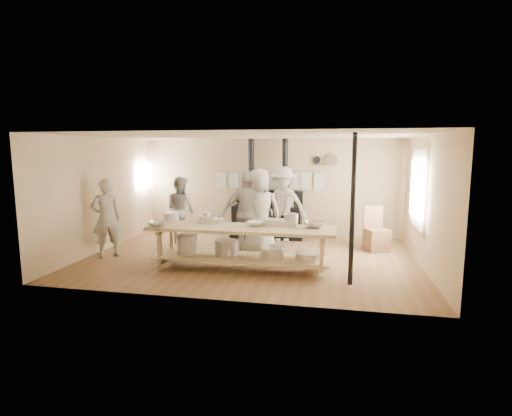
# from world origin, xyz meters

# --- Properties ---
(ground) EXTENTS (7.00, 7.00, 0.00)m
(ground) POSITION_xyz_m (0.00, 0.00, 0.00)
(ground) COLOR brown
(ground) RESTS_ON ground
(room_shell) EXTENTS (7.00, 7.00, 7.00)m
(room_shell) POSITION_xyz_m (0.00, 0.00, 1.62)
(room_shell) COLOR tan
(room_shell) RESTS_ON ground
(window_right) EXTENTS (0.09, 1.50, 1.65)m
(window_right) POSITION_xyz_m (3.47, 0.60, 1.50)
(window_right) COLOR beige
(window_right) RESTS_ON ground
(left_opening) EXTENTS (0.00, 0.90, 0.90)m
(left_opening) POSITION_xyz_m (-3.45, 2.00, 1.60)
(left_opening) COLOR white
(left_opening) RESTS_ON ground
(stove) EXTENTS (1.90, 0.75, 2.60)m
(stove) POSITION_xyz_m (-0.01, 2.12, 0.52)
(stove) COLOR black
(stove) RESTS_ON ground
(towel_rail) EXTENTS (3.00, 0.04, 0.47)m
(towel_rail) POSITION_xyz_m (-0.00, 2.40, 1.55)
(towel_rail) COLOR #9D8959
(towel_rail) RESTS_ON ground
(back_wall_shelf) EXTENTS (0.63, 0.14, 0.32)m
(back_wall_shelf) POSITION_xyz_m (1.46, 2.43, 2.00)
(back_wall_shelf) COLOR #9D8959
(back_wall_shelf) RESTS_ON ground
(prep_table) EXTENTS (3.60, 0.90, 0.85)m
(prep_table) POSITION_xyz_m (-0.01, -0.90, 0.52)
(prep_table) COLOR #9D8959
(prep_table) RESTS_ON ground
(support_post) EXTENTS (0.08, 0.08, 2.60)m
(support_post) POSITION_xyz_m (2.05, -1.35, 1.30)
(support_post) COLOR black
(support_post) RESTS_ON ground
(cook_far_left) EXTENTS (0.74, 0.71, 1.71)m
(cook_far_left) POSITION_xyz_m (-3.07, -0.53, 0.85)
(cook_far_left) COLOR #A19A8F
(cook_far_left) RESTS_ON ground
(cook_left) EXTENTS (1.00, 0.92, 1.66)m
(cook_left) POSITION_xyz_m (-2.02, 1.09, 0.83)
(cook_left) COLOR #A19A8F
(cook_left) RESTS_ON ground
(cook_center) EXTENTS (1.02, 0.75, 1.92)m
(cook_center) POSITION_xyz_m (0.13, 0.30, 0.96)
(cook_center) COLOR #A19A8F
(cook_center) RESTS_ON ground
(cook_right) EXTENTS (1.16, 0.68, 1.86)m
(cook_right) POSITION_xyz_m (-0.10, 0.17, 0.93)
(cook_right) COLOR #A19A8F
(cook_right) RESTS_ON ground
(cook_by_window) EXTENTS (1.34, 0.92, 1.90)m
(cook_by_window) POSITION_xyz_m (0.46, 1.74, 0.95)
(cook_by_window) COLOR #A19A8F
(cook_by_window) RESTS_ON ground
(chair) EXTENTS (0.62, 0.62, 1.02)m
(chair) POSITION_xyz_m (2.71, 1.19, 0.30)
(chair) COLOR brown
(chair) RESTS_ON ground
(bowl_white_a) EXTENTS (0.43, 0.43, 0.09)m
(bowl_white_a) POSITION_xyz_m (-0.62, -0.57, 0.89)
(bowl_white_a) COLOR white
(bowl_white_a) RESTS_ON prep_table
(bowl_steel_a) EXTENTS (0.46, 0.46, 0.11)m
(bowl_steel_a) POSITION_xyz_m (-1.55, -1.23, 0.91)
(bowl_steel_a) COLOR silver
(bowl_steel_a) RESTS_ON prep_table
(bowl_white_b) EXTENTS (0.50, 0.50, 0.09)m
(bowl_white_b) POSITION_xyz_m (0.28, -0.73, 0.89)
(bowl_white_b) COLOR white
(bowl_white_b) RESTS_ON prep_table
(bowl_steel_b) EXTENTS (0.40, 0.40, 0.12)m
(bowl_steel_b) POSITION_xyz_m (1.38, -0.70, 0.91)
(bowl_steel_b) COLOR silver
(bowl_steel_b) RESTS_ON prep_table
(roasting_pan) EXTENTS (0.55, 0.40, 0.11)m
(roasting_pan) POSITION_xyz_m (0.66, -0.59, 0.91)
(roasting_pan) COLOR #B2B2B7
(roasting_pan) RESTS_ON prep_table
(mixing_bowl_large) EXTENTS (0.46, 0.46, 0.15)m
(mixing_bowl_large) POSITION_xyz_m (-0.76, -0.57, 0.92)
(mixing_bowl_large) COLOR silver
(mixing_bowl_large) RESTS_ON prep_table
(bucket_galv) EXTENTS (0.36, 0.36, 0.25)m
(bucket_galv) POSITION_xyz_m (0.93, -0.65, 0.97)
(bucket_galv) COLOR gray
(bucket_galv) RESTS_ON prep_table
(deep_bowl_enamel) EXTENTS (0.33, 0.33, 0.19)m
(deep_bowl_enamel) POSITION_xyz_m (-1.55, -0.57, 0.94)
(deep_bowl_enamel) COLOR white
(deep_bowl_enamel) RESTS_ON prep_table
(pitcher) EXTENTS (0.17, 0.17, 0.21)m
(pitcher) POSITION_xyz_m (-0.80, -0.57, 0.95)
(pitcher) COLOR white
(pitcher) RESTS_ON prep_table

